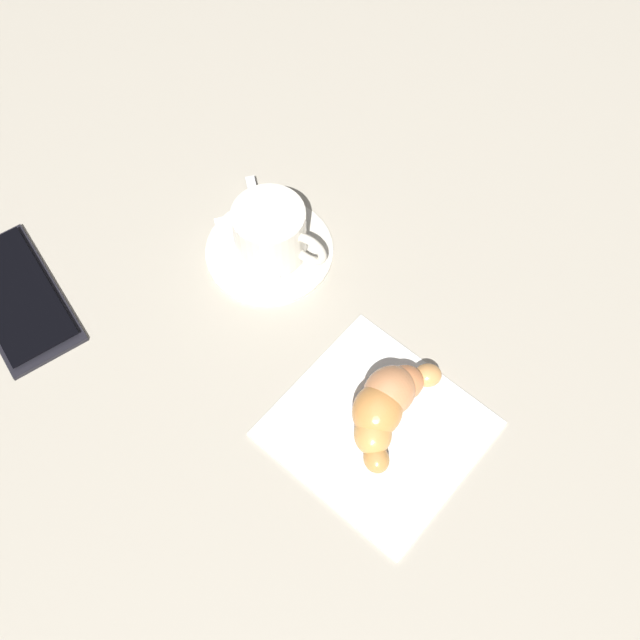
{
  "coord_description": "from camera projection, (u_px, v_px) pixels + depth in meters",
  "views": [
    {
      "loc": [
        -0.21,
        0.22,
        0.58
      ],
      "look_at": [
        0.01,
        0.01,
        0.03
      ],
      "focal_mm": 41.21,
      "sensor_mm": 36.0,
      "label": 1
    }
  ],
  "objects": [
    {
      "name": "ground_plane",
      "position": [
        338.0,
        334.0,
        0.66
      ],
      "size": [
        1.8,
        1.8,
        0.0
      ],
      "primitive_type": "plane",
      "color": "#AAA290"
    },
    {
      "name": "saucer",
      "position": [
        269.0,
        249.0,
        0.7
      ],
      "size": [
        0.12,
        0.12,
        0.01
      ],
      "primitive_type": "cylinder",
      "color": "silver",
      "rests_on": "ground"
    },
    {
      "name": "espresso_cup",
      "position": [
        271.0,
        232.0,
        0.67
      ],
      "size": [
        0.09,
        0.07,
        0.05
      ],
      "color": "silver",
      "rests_on": "saucer"
    },
    {
      "name": "teaspoon",
      "position": [
        265.0,
        245.0,
        0.69
      ],
      "size": [
        0.12,
        0.08,
        0.01
      ],
      "color": "silver",
      "rests_on": "saucer"
    },
    {
      "name": "sugar_packet",
      "position": [
        231.0,
        243.0,
        0.69
      ],
      "size": [
        0.06,
        0.05,
        0.01
      ],
      "primitive_type": "cube",
      "rotation": [
        0.0,
        0.0,
        8.94
      ],
      "color": "white",
      "rests_on": "saucer"
    },
    {
      "name": "napkin",
      "position": [
        378.0,
        428.0,
        0.61
      ],
      "size": [
        0.17,
        0.16,
        0.0
      ],
      "primitive_type": "cube",
      "rotation": [
        0.0,
        0.0,
        0.08
      ],
      "color": "silver",
      "rests_on": "ground"
    },
    {
      "name": "croissant",
      "position": [
        387.0,
        403.0,
        0.61
      ],
      "size": [
        0.07,
        0.12,
        0.03
      ],
      "color": "tan",
      "rests_on": "napkin"
    },
    {
      "name": "cell_phone",
      "position": [
        17.0,
        297.0,
        0.67
      ],
      "size": [
        0.16,
        0.1,
        0.01
      ],
      "color": "black",
      "rests_on": "ground"
    }
  ]
}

